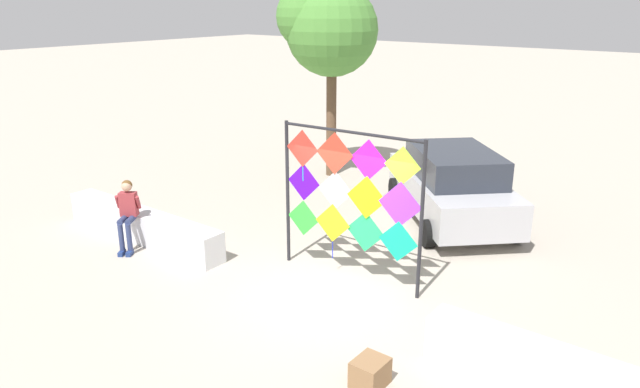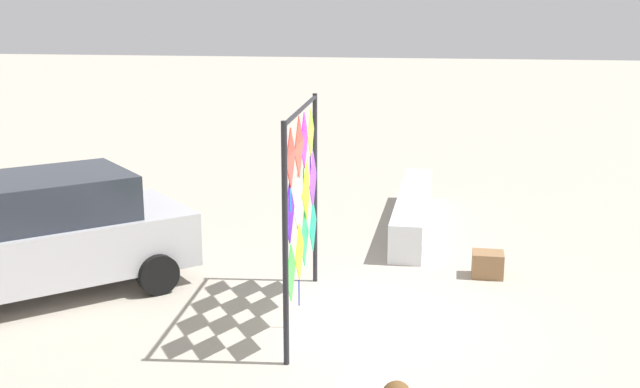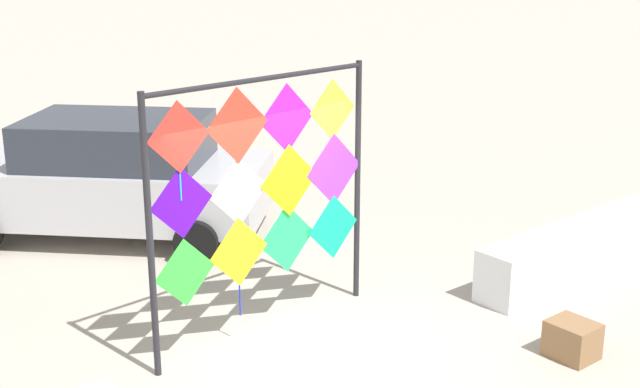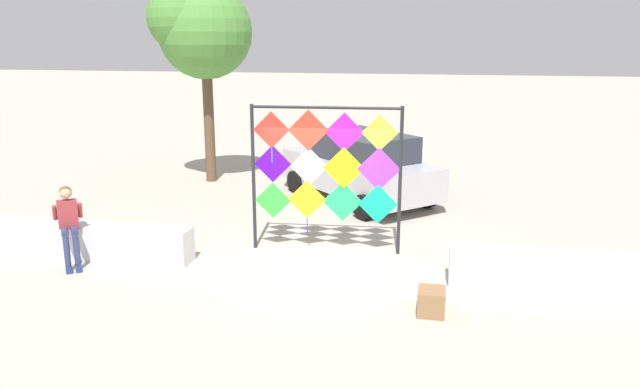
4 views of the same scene
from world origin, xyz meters
name	(u,v)px [view 3 (image 3 of 4)]	position (x,y,z in m)	size (l,w,h in m)	color
ground	(314,358)	(0.00, 0.00, 0.00)	(120.00, 120.00, 0.00)	#ADA393
plaza_ledge_right	(603,239)	(4.80, -0.39, 0.34)	(4.77, 0.57, 0.68)	silver
kite_display_rack	(265,183)	(0.00, 0.85, 1.76)	(2.97, 0.25, 2.94)	#232328
parked_car	(111,176)	(0.17, 4.95, 0.91)	(4.62, 4.70, 1.79)	#B7B7BC
cardboard_box_large	(572,340)	(2.14, -1.74, 0.20)	(0.42, 0.49, 0.40)	olive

